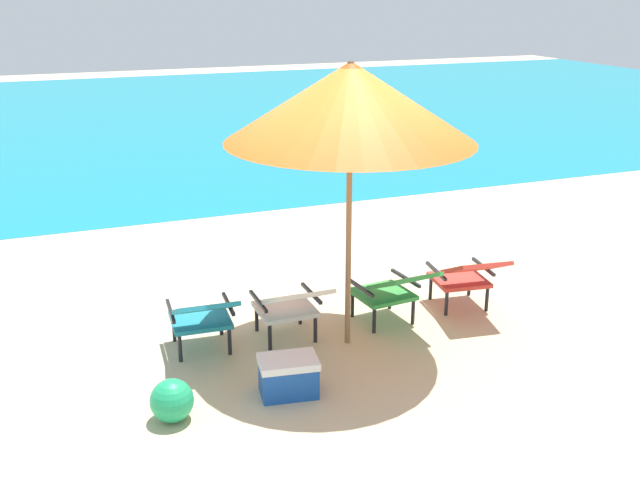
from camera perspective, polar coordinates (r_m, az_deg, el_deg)
The scene contains 9 objects.
ground_plane at distance 10.87m, azimuth -6.87°, elevation 1.94°, with size 40.00×40.00×0.00m, color #CCB78E.
ocean_band at distance 19.49m, azimuth -13.71°, elevation 9.08°, with size 40.00×18.00×0.01m, color teal.
lounge_chair_far_left at distance 6.66m, azimuth -8.93°, elevation -5.65°, with size 0.59×0.91×0.68m.
lounge_chair_near_left at distance 6.80m, azimuth -2.21°, elevation -4.89°, with size 0.55×0.88×0.68m.
lounge_chair_near_right at distance 7.16m, azimuth 5.57°, elevation -3.69°, with size 0.62×0.92×0.68m.
lounge_chair_far_right at distance 7.61m, azimuth 11.15°, elevation -2.60°, with size 0.64×0.94×0.68m.
beach_umbrella_center at distance 6.33m, azimuth 2.33°, elevation 10.45°, with size 2.32×2.32×2.56m.
beach_ball at distance 5.88m, azimuth -11.23°, elevation -11.93°, with size 0.33×0.33×0.33m, color #1E9E60.
cooler_box at distance 6.11m, azimuth -2.42°, elevation -10.32°, with size 0.51×0.39×0.32m.
Camera 1 is at (-2.54, -6.10, 3.14)m, focal length 41.95 mm.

